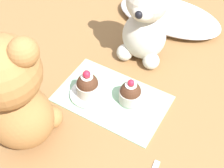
% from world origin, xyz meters
% --- Properties ---
extents(ground_plane, '(4.00, 4.00, 0.00)m').
position_xyz_m(ground_plane, '(0.00, 0.00, 0.00)').
color(ground_plane, olive).
extents(knitted_placemat, '(0.27, 0.17, 0.01)m').
position_xyz_m(knitted_placemat, '(0.00, 0.00, 0.00)').
color(knitted_placemat, '#8EBC99').
rests_on(knitted_placemat, ground_plane).
extents(tulle_cloth, '(0.33, 0.18, 0.04)m').
position_xyz_m(tulle_cloth, '(-0.01, 0.36, 0.02)').
color(tulle_cloth, silver).
rests_on(tulle_cloth, ground_plane).
extents(teddy_bear_cream, '(0.13, 0.13, 0.24)m').
position_xyz_m(teddy_bear_cream, '(-0.01, 0.18, 0.11)').
color(teddy_bear_cream, beige).
rests_on(teddy_bear_cream, ground_plane).
extents(teddy_bear_tan, '(0.18, 0.17, 0.29)m').
position_xyz_m(teddy_bear_tan, '(-0.11, -0.19, 0.15)').
color(teddy_bear_tan, '#A3703D').
rests_on(teddy_bear_tan, ground_plane).
extents(cupcake_near_cream_bear, '(0.06, 0.06, 0.07)m').
position_xyz_m(cupcake_near_cream_bear, '(0.04, 0.02, 0.03)').
color(cupcake_near_cream_bear, '#B2ADA3').
rests_on(cupcake_near_cream_bear, knitted_placemat).
extents(saucer_plate, '(0.09, 0.09, 0.01)m').
position_xyz_m(saucer_plate, '(-0.06, -0.02, 0.01)').
color(saucer_plate, white).
rests_on(saucer_plate, knitted_placemat).
extents(cupcake_near_tan_bear, '(0.06, 0.06, 0.08)m').
position_xyz_m(cupcake_near_tan_bear, '(-0.06, -0.02, 0.04)').
color(cupcake_near_tan_bear, '#B2ADA3').
rests_on(cupcake_near_tan_bear, saucer_plate).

